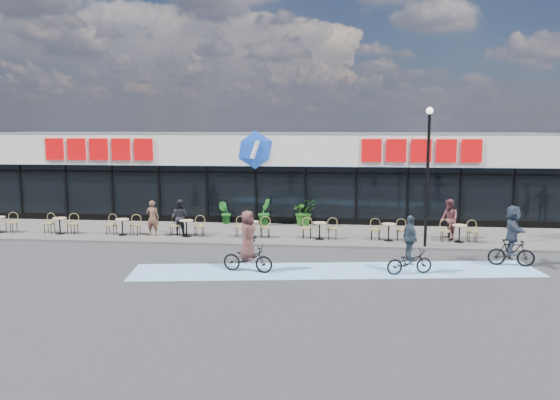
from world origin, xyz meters
name	(u,v)px	position (x,y,z in m)	size (l,w,h in m)	color
ground	(230,258)	(0.00, 0.00, 0.00)	(120.00, 120.00, 0.00)	#28282B
sidewalk	(249,233)	(0.00, 4.50, 0.05)	(44.00, 5.00, 0.10)	#55504B
bike_lane	(336,270)	(4.00, -1.50, 0.01)	(14.00, 2.20, 0.01)	#72A6D8
building	(264,174)	(0.00, 9.93, 2.34)	(30.60, 6.57, 4.75)	black
lamp_post	(428,166)	(7.62, 2.30, 3.39)	(0.28, 0.28, 5.60)	black
bistro_set_0	(0,222)	(-11.42, 3.36, 0.56)	(1.54, 0.62, 0.90)	tan
bistro_set_1	(61,224)	(-8.47, 3.36, 0.56)	(1.54, 0.62, 0.90)	tan
bistro_set_2	(123,225)	(-5.53, 3.36, 0.56)	(1.54, 0.62, 0.90)	tan
bistro_set_3	(187,226)	(-2.59, 3.36, 0.56)	(1.54, 0.62, 0.90)	tan
bistro_set_4	(252,227)	(0.35, 3.36, 0.56)	(1.54, 0.62, 0.90)	tan
bistro_set_5	(320,228)	(3.30, 3.36, 0.56)	(1.54, 0.62, 0.90)	tan
bistro_set_6	(388,230)	(6.24, 3.36, 0.56)	(1.54, 0.62, 0.90)	tan
bistro_set_7	(459,231)	(9.18, 3.36, 0.56)	(1.54, 0.62, 0.90)	tan
potted_plant_left	(225,213)	(-1.55, 6.66, 0.65)	(0.61, 0.49, 1.10)	#185419
potted_plant_mid	(264,212)	(0.47, 6.48, 0.75)	(0.72, 0.58, 1.31)	#175218
potted_plant_right	(304,212)	(2.44, 6.64, 0.76)	(1.20, 1.04, 1.33)	#205518
patron_left	(153,218)	(-4.15, 3.34, 0.89)	(0.58, 0.38, 1.59)	brown
patron_right	(180,217)	(-2.99, 3.64, 0.91)	(0.78, 0.61, 1.61)	black
pedestrian_a	(449,219)	(8.85, 3.81, 0.98)	(0.85, 0.66, 1.76)	#572C30
cyclist_a	(410,252)	(6.47, -1.69, 0.76)	(1.70, 1.03, 2.01)	black
cyclist_b	(512,237)	(10.23, -0.22, 1.05)	(1.64, 1.66, 2.19)	black
cyclist_c	(248,249)	(1.00, -1.96, 0.81)	(1.85, 0.93, 2.12)	black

